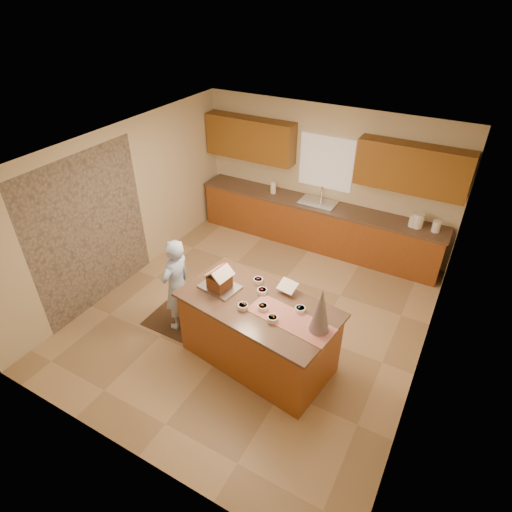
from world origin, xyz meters
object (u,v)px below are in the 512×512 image
at_px(gingerbread_house, 219,279).
at_px(boy, 177,285).
at_px(tinsel_tree, 321,311).
at_px(island_base, 258,333).

bearing_deg(gingerbread_house, boy, 179.32).
bearing_deg(tinsel_tree, boy, 177.00).
bearing_deg(island_base, tinsel_tree, 3.67).
distance_m(boy, gingerbread_house, 0.88).
bearing_deg(boy, gingerbread_house, 91.38).
height_order(island_base, tinsel_tree, tinsel_tree).
xyz_separation_m(boy, gingerbread_house, (0.78, -0.01, 0.40)).
bearing_deg(tinsel_tree, gingerbread_house, 175.78).
bearing_deg(island_base, gingerbread_house, -174.81).
distance_m(island_base, boy, 1.43).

